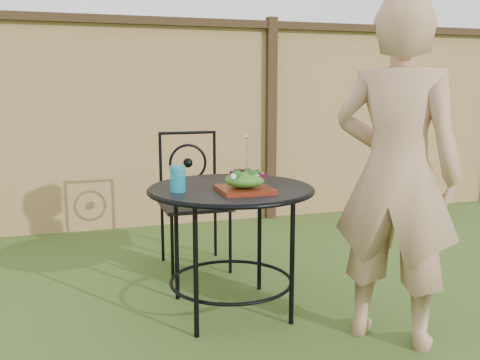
{
  "coord_description": "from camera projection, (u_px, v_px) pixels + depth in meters",
  "views": [
    {
      "loc": [
        -0.5,
        -2.64,
        1.27
      ],
      "look_at": [
        0.38,
        0.19,
        0.75
      ],
      "focal_mm": 40.0,
      "sensor_mm": 36.0,
      "label": 1
    }
  ],
  "objects": [
    {
      "name": "fork",
      "position": [
        247.0,
        155.0,
        2.77
      ],
      "size": [
        0.01,
        0.01,
        0.18
      ],
      "primitive_type": "cylinder",
      "color": "silver",
      "rests_on": "salad"
    },
    {
      "name": "salad",
      "position": [
        245.0,
        180.0,
        2.79
      ],
      "size": [
        0.21,
        0.21,
        0.08
      ],
      "primitive_type": "ellipsoid",
      "color": "#235614",
      "rests_on": "salad_plate"
    },
    {
      "name": "ground",
      "position": [
        182.0,
        328.0,
        2.85
      ],
      "size": [
        60.0,
        60.0,
        0.0
      ],
      "primitive_type": "plane",
      "color": "#264516",
      "rests_on": "ground"
    },
    {
      "name": "patio_table",
      "position": [
        231.0,
        211.0,
        2.97
      ],
      "size": [
        0.92,
        0.92,
        0.72
      ],
      "color": "black",
      "rests_on": "ground"
    },
    {
      "name": "drinking_glass",
      "position": [
        178.0,
        179.0,
        2.79
      ],
      "size": [
        0.08,
        0.08,
        0.14
      ],
      "primitive_type": "cylinder",
      "color": "#0E8DA9",
      "rests_on": "patio_table"
    },
    {
      "name": "salad_plate",
      "position": [
        245.0,
        190.0,
        2.8
      ],
      "size": [
        0.27,
        0.27,
        0.02
      ],
      "primitive_type": "cube",
      "color": "#4E190B",
      "rests_on": "patio_table"
    },
    {
      "name": "fence",
      "position": [
        132.0,
        123.0,
        4.75
      ],
      "size": [
        8.0,
        0.12,
        1.9
      ],
      "color": "tan",
      "rests_on": "ground"
    },
    {
      "name": "diner",
      "position": [
        396.0,
        175.0,
        2.59
      ],
      "size": [
        0.72,
        0.73,
        1.7
      ],
      "primitive_type": "imported",
      "rotation": [
        0.0,
        0.0,
        2.35
      ],
      "color": "tan",
      "rests_on": "ground"
    },
    {
      "name": "patio_chair",
      "position": [
        193.0,
        196.0,
        3.78
      ],
      "size": [
        0.46,
        0.46,
        0.95
      ],
      "color": "black",
      "rests_on": "ground"
    }
  ]
}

